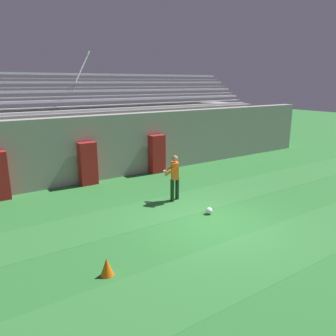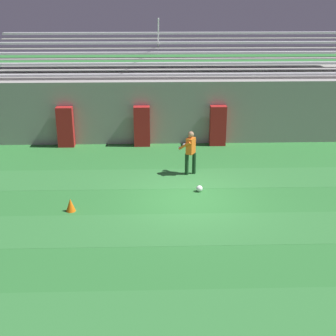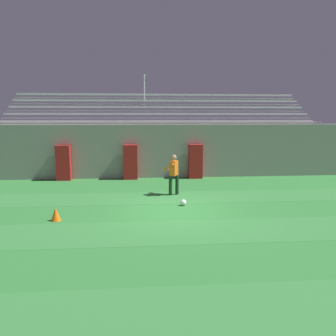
% 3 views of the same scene
% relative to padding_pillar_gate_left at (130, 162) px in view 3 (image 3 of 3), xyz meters
% --- Properties ---
extents(ground_plane, '(80.00, 80.00, 0.00)m').
position_rel_padding_pillar_gate_left_xyz_m(ground_plane, '(1.69, -5.95, -0.89)').
color(ground_plane, '#2D7533').
extents(turf_stripe_near, '(28.00, 1.98, 0.01)m').
position_rel_padding_pillar_gate_left_xyz_m(turf_stripe_near, '(1.69, -11.95, -0.89)').
color(turf_stripe_near, '#337A38').
rests_on(turf_stripe_near, ground).
extents(turf_stripe_mid, '(28.00, 1.98, 0.01)m').
position_rel_padding_pillar_gate_left_xyz_m(turf_stripe_mid, '(1.69, -7.99, -0.89)').
color(turf_stripe_mid, '#337A38').
rests_on(turf_stripe_mid, ground).
extents(turf_stripe_far, '(28.00, 1.98, 0.01)m').
position_rel_padding_pillar_gate_left_xyz_m(turf_stripe_far, '(1.69, -4.04, -0.89)').
color(turf_stripe_far, '#337A38').
rests_on(turf_stripe_far, ground).
extents(back_wall, '(24.00, 0.60, 2.80)m').
position_rel_padding_pillar_gate_left_xyz_m(back_wall, '(1.69, 0.55, 0.51)').
color(back_wall, '#999691').
rests_on(back_wall, ground).
extents(padding_pillar_gate_left, '(0.71, 0.44, 1.78)m').
position_rel_padding_pillar_gate_left_xyz_m(padding_pillar_gate_left, '(0.00, 0.00, 0.00)').
color(padding_pillar_gate_left, '#B21E1E').
rests_on(padding_pillar_gate_left, ground).
extents(padding_pillar_gate_right, '(0.71, 0.44, 1.78)m').
position_rel_padding_pillar_gate_left_xyz_m(padding_pillar_gate_right, '(3.38, 0.00, 0.00)').
color(padding_pillar_gate_right, '#B21E1E').
rests_on(padding_pillar_gate_right, ground).
extents(padding_pillar_far_left, '(0.71, 0.44, 1.78)m').
position_rel_padding_pillar_gate_left_xyz_m(padding_pillar_far_left, '(-3.37, 0.00, 0.00)').
color(padding_pillar_far_left, '#B21E1E').
rests_on(padding_pillar_far_left, ground).
extents(bleacher_stand, '(18.00, 4.05, 5.43)m').
position_rel_padding_pillar_gate_left_xyz_m(bleacher_stand, '(1.69, 2.89, 0.61)').
color(bleacher_stand, '#999691').
rests_on(bleacher_stand, ground).
extents(goalkeeper, '(0.70, 0.73, 1.67)m').
position_rel_padding_pillar_gate_left_xyz_m(goalkeeper, '(1.87, -3.59, 0.06)').
color(goalkeeper, '#143319').
rests_on(goalkeeper, ground).
extents(soccer_ball, '(0.22, 0.22, 0.22)m').
position_rel_padding_pillar_gate_left_xyz_m(soccer_ball, '(2.07, -5.28, -0.78)').
color(soccer_ball, white).
rests_on(soccer_ball, ground).
extents(traffic_cone, '(0.30, 0.30, 0.42)m').
position_rel_padding_pillar_gate_left_xyz_m(traffic_cone, '(-2.11, -6.69, -0.68)').
color(traffic_cone, orange).
rests_on(traffic_cone, ground).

